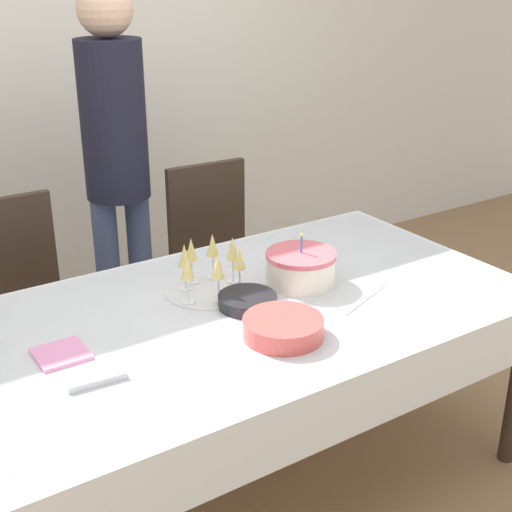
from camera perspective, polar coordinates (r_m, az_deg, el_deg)
ground_plane at (r=2.81m, az=-2.06°, el=-17.66°), size 12.00×12.00×0.00m
wall_back at (r=3.82m, az=-16.93°, el=14.65°), size 8.00×0.05×2.70m
dining_table at (r=2.46m, az=-2.26°, el=-6.48°), size 2.11×1.10×0.72m
dining_chair_far_left at (r=3.08m, az=-18.31°, el=-3.74°), size 0.42×0.42×0.94m
dining_chair_far_right at (r=3.40m, az=-3.05°, el=-0.03°), size 0.44×0.44×0.94m
birthday_cake at (r=2.59m, az=3.60°, el=-0.95°), size 0.26×0.26×0.19m
champagne_tray at (r=2.52m, az=-3.71°, el=-1.03°), size 0.33×0.33×0.18m
plate_stack_main at (r=2.24m, az=2.19°, el=-5.75°), size 0.26×0.26×0.06m
plate_stack_dessert at (r=2.43m, az=-0.69°, el=-3.60°), size 0.20×0.20×0.04m
cake_knife at (r=2.51m, az=8.66°, el=-3.44°), size 0.29×0.12×0.00m
fork_pile at (r=2.08m, az=-12.75°, el=-9.53°), size 0.17×0.07×0.02m
napkin_pile at (r=2.23m, az=-15.34°, el=-7.55°), size 0.15×0.15×0.01m
person_standing at (r=3.17m, az=-11.18°, el=8.48°), size 0.28×0.28×1.75m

